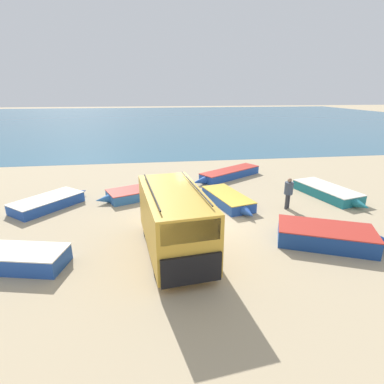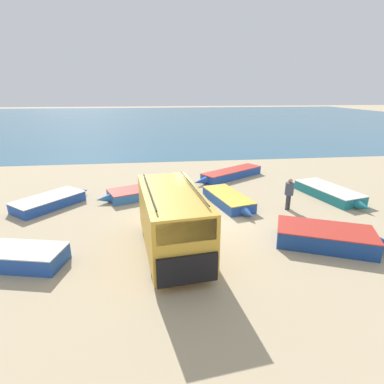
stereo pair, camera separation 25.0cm
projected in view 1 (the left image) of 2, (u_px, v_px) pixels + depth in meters
The scene contains 11 objects.
ground_plane at pixel (204, 221), 13.50m from camera, with size 200.00×200.00×0.00m, color tan.
sea_water at pixel (160, 118), 62.22m from camera, with size 120.00×80.00×0.01m, color #33607A.
parked_van at pixel (174, 220), 10.58m from camera, with size 2.52×5.04×2.47m.
fishing_rowboat_0 at pixel (49, 202), 15.09m from camera, with size 3.39×3.72×0.53m.
fishing_rowboat_1 at pixel (137, 193), 16.41m from camera, with size 4.10×2.70×0.52m.
fishing_rowboat_2 at pixel (329, 236), 11.42m from camera, with size 4.34×2.96×0.68m.
fishing_rowboat_3 at pixel (328, 192), 16.56m from camera, with size 2.46×4.66×0.54m.
fishing_rowboat_4 at pixel (228, 174), 20.13m from camera, with size 5.21×3.71×0.54m.
fishing_rowboat_5 at pixel (1, 258), 10.03m from camera, with size 4.91×2.15×0.61m.
fishing_rowboat_6 at pixel (228, 199), 15.45m from camera, with size 2.19×4.23×0.53m.
fisherman_0 at pixel (289, 191), 14.67m from camera, with size 0.42×0.42×1.58m.
Camera 1 is at (-2.27, -12.15, 5.63)m, focal length 28.00 mm.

